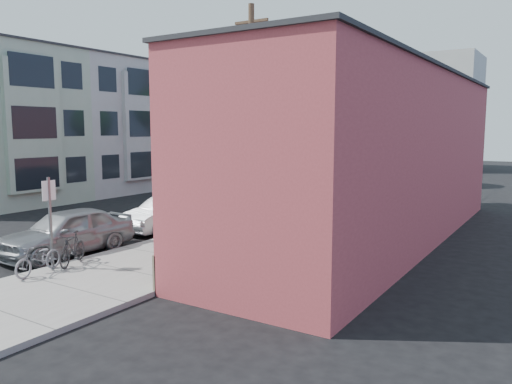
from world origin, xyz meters
The scene contains 27 objects.
ground centered at (0.00, 0.00, 0.00)m, with size 120.00×120.00×0.00m, color black.
sidewalk centered at (4.25, 11.00, 0.07)m, with size 4.50×58.00×0.15m, color gray.
cafe_building centered at (8.99, 4.99, 3.30)m, with size 6.60×20.20×6.61m.
apartment_row centered at (-11.85, 14.00, 4.50)m, with size 6.30×32.00×9.00m.
end_cap_building centered at (-2.00, 42.00, 6.00)m, with size 18.00×8.00×12.00m, color #A9AAA4.
sign_post centered at (2.35, -5.09, 1.83)m, with size 0.07×0.45×2.80m.
parking_meter_near centered at (2.25, -0.33, 0.98)m, with size 0.14×0.14×1.24m.
parking_meter_far centered at (2.25, 9.77, 0.98)m, with size 0.14×0.14×1.24m.
utility_pole_near centered at (2.39, 5.95, 5.41)m, with size 3.57×0.28×10.00m.
utility_pole_far centered at (2.45, 21.73, 5.34)m, with size 1.80×0.28×10.00m.
tree_bare centered at (2.80, 5.89, 2.53)m, with size 0.24×0.24×4.77m.
tree_leafy_mid centered at (2.80, 15.59, 4.92)m, with size 3.54×3.54×6.55m.
tree_leafy_far centered at (2.80, 23.55, 6.41)m, with size 4.86×4.86×8.70m.
patio_chair_a centered at (5.87, -3.25, 0.59)m, with size 0.50×0.50×0.88m, color #0F3913, non-canonical shape.
patio_chair_b centered at (6.10, -4.03, 0.59)m, with size 0.50×0.50×0.88m, color #0F3913, non-canonical shape.
patron_grey centered at (5.64, -3.23, 1.06)m, with size 0.66×0.43×1.81m, color gray.
patron_green centered at (6.14, -3.12, 0.97)m, with size 0.80×0.62×1.64m, color #29663E.
cyclist centered at (3.86, -0.77, 0.98)m, with size 1.07×0.62×1.66m, color maroon.
cyclist_bike centered at (3.86, -0.77, 0.60)m, with size 0.59×1.70×0.89m, color black.
parked_bike_a centered at (2.53, -4.49, 0.67)m, with size 0.48×1.72×1.03m, color black.
parked_bike_b centered at (2.52, -5.66, 0.61)m, with size 0.62×1.77×0.93m, color slate.
car_0 centered at (0.80, -3.38, 0.82)m, with size 1.93×4.81×1.64m, color gray.
car_1 centered at (0.80, 1.76, 0.74)m, with size 1.56×4.47×1.47m, color #B3B7BB.
car_2 centered at (0.42, 7.33, 0.82)m, with size 2.31×5.67×1.65m, color black.
car_3 centered at (0.80, 12.97, 0.64)m, with size 2.13×4.61×1.28m, color silver.
car_4 centered at (0.66, 17.74, 0.65)m, with size 1.37×3.94×1.30m, color gray.
bus centered at (-3.18, 27.67, 1.46)m, with size 2.46×10.50×2.92m, color white.
Camera 1 is at (15.53, -14.27, 4.40)m, focal length 35.00 mm.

